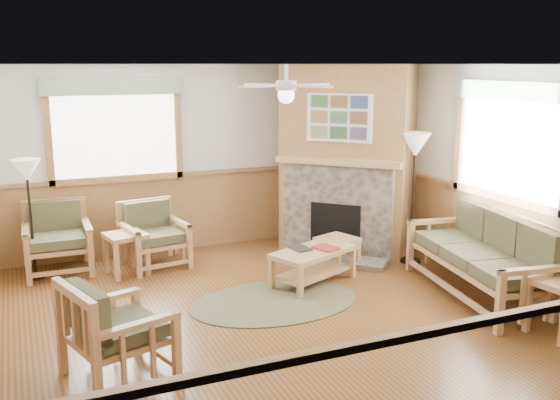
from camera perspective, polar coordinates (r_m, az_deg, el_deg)
name	(u,v)px	position (r m, az deg, el deg)	size (l,w,h in m)	color
floor	(272,320)	(6.86, -0.78, -10.93)	(6.00, 6.00, 0.01)	brown
ceiling	(271,64)	(6.30, -0.85, 12.30)	(6.00, 6.00, 0.01)	white
wall_back	(193,158)	(9.24, -7.94, 3.82)	(6.00, 0.02, 2.70)	silver
wall_front	(461,294)	(3.95, 16.22, -8.29)	(6.00, 0.02, 2.70)	silver
wall_right	(498,177)	(8.06, 19.33, 1.97)	(0.02, 6.00, 2.70)	silver
wainscot	(271,271)	(6.66, -0.79, -6.54)	(6.00, 6.00, 1.10)	olive
fireplace	(348,159)	(9.15, 6.19, 3.77)	(2.20, 2.20, 2.70)	olive
window_back	(112,77)	(8.88, -15.08, 10.82)	(1.90, 0.16, 1.50)	white
window_right	(516,79)	(7.77, 20.74, 10.28)	(0.16, 1.90, 1.50)	white
ceiling_fan	(286,68)	(6.69, 0.58, 11.96)	(1.24, 1.24, 0.36)	white
sofa	(481,256)	(7.74, 17.90, -4.86)	(0.88, 2.15, 0.99)	tan
armchair_back_left	(57,239)	(8.68, -19.68, -3.35)	(0.83, 0.83, 0.93)	tan
armchair_back_right	(154,235)	(8.60, -11.42, -3.18)	(0.78, 0.78, 0.87)	tan
armchair_left	(118,328)	(5.73, -14.62, -11.30)	(0.80, 0.80, 0.90)	tan
coffee_table	(313,266)	(7.87, 3.06, -6.07)	(1.10, 0.55, 0.44)	tan
end_table_chairs	(126,254)	(8.42, -13.87, -4.79)	(0.49, 0.47, 0.55)	tan
end_table_sofa	(559,307)	(7.01, 24.19, -8.92)	(0.52, 0.50, 0.59)	tan
footstool	(337,252)	(8.50, 5.23, -4.79)	(0.47, 0.47, 0.41)	tan
braided_rug	(275,302)	(7.32, -0.47, -9.28)	(2.01, 2.01, 0.01)	brown
floor_lamp_left	(31,219)	(8.49, -21.82, -1.66)	(0.36, 0.36, 1.56)	black
floor_lamp_right	(413,198)	(8.70, 12.07, 0.15)	(0.42, 0.42, 1.81)	black
book_red	(326,247)	(7.82, 4.23, -4.29)	(0.22, 0.30, 0.03)	maroon
book_dark	(300,247)	(7.79, 1.86, -4.35)	(0.20, 0.27, 0.03)	#262720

